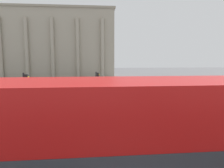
# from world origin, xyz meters

# --- Properties ---
(double_decker_bus) EXTENTS (11.41, 2.64, 4.21)m
(double_decker_bus) POSITION_xyz_m (0.66, 3.11, 2.36)
(double_decker_bus) COLOR black
(double_decker_bus) RESTS_ON ground_plane
(plaza_building_left) EXTENTS (30.71, 13.26, 17.48)m
(plaza_building_left) POSITION_xyz_m (-10.43, 54.07, 8.74)
(plaza_building_left) COLOR #A39984
(plaza_building_left) RESTS_ON ground_plane
(traffic_light_near) EXTENTS (0.42, 0.24, 3.86)m
(traffic_light_near) POSITION_xyz_m (-5.30, 11.48, 2.52)
(traffic_light_near) COLOR black
(traffic_light_near) RESTS_ON ground_plane
(traffic_light_mid) EXTENTS (0.42, 0.24, 3.46)m
(traffic_light_mid) POSITION_xyz_m (-0.39, 18.24, 2.27)
(traffic_light_mid) COLOR black
(traffic_light_mid) RESTS_ON ground_plane
(car_silver) EXTENTS (4.20, 1.93, 1.35)m
(car_silver) POSITION_xyz_m (-5.45, 23.43, 0.70)
(car_silver) COLOR black
(car_silver) RESTS_ON ground_plane
(pedestrian_black) EXTENTS (0.32, 0.32, 1.82)m
(pedestrian_black) POSITION_xyz_m (-4.20, 26.08, 1.05)
(pedestrian_black) COLOR #282B33
(pedestrian_black) RESTS_ON ground_plane
(pedestrian_red) EXTENTS (0.32, 0.32, 1.61)m
(pedestrian_red) POSITION_xyz_m (3.72, 17.68, 0.92)
(pedestrian_red) COLOR #282B33
(pedestrian_red) RESTS_ON ground_plane
(pedestrian_grey) EXTENTS (0.32, 0.32, 1.74)m
(pedestrian_grey) POSITION_xyz_m (-2.72, 23.90, 1.00)
(pedestrian_grey) COLOR #282B33
(pedestrian_grey) RESTS_ON ground_plane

